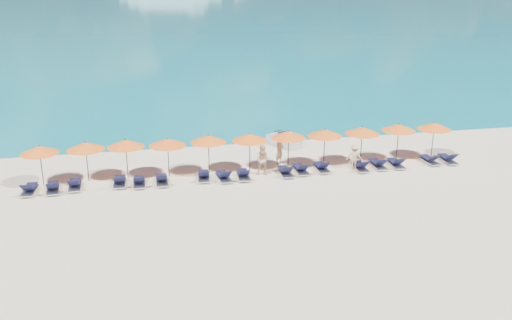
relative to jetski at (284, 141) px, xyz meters
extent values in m
plane|color=beige|center=(-3.16, -8.95, -0.37)|extent=(1400.00, 1400.00, 0.00)
cube|color=silver|center=(-0.01, 0.02, -0.05)|extent=(2.05, 2.64, 0.57)
cube|color=black|center=(0.09, -0.16, 0.36)|extent=(0.97, 1.16, 0.37)
cylinder|color=black|center=(-0.32, 0.57, 0.52)|extent=(0.53, 0.34, 0.06)
imported|color=#D9AF7F|center=(-1.19, -3.44, 0.45)|extent=(0.71, 0.68, 1.64)
imported|color=#D9AF7F|center=(-2.58, -5.20, 0.53)|extent=(0.96, 0.69, 1.79)
imported|color=#D9AF7F|center=(2.87, -5.23, 0.38)|extent=(1.06, 0.88, 1.49)
cylinder|color=black|center=(-14.57, -4.28, 0.73)|extent=(0.05, 0.05, 2.20)
cone|color=orange|center=(-14.57, -4.28, 1.65)|extent=(2.10, 2.10, 0.42)
sphere|color=black|center=(-14.57, -4.28, 1.87)|extent=(0.08, 0.08, 0.08)
cylinder|color=black|center=(-12.22, -4.08, 0.73)|extent=(0.05, 0.05, 2.20)
cone|color=orange|center=(-12.22, -4.08, 1.65)|extent=(2.10, 2.10, 0.42)
sphere|color=black|center=(-12.22, -4.08, 1.87)|extent=(0.08, 0.08, 0.08)
cylinder|color=black|center=(-10.10, -4.03, 0.73)|extent=(0.05, 0.05, 2.20)
cone|color=orange|center=(-10.10, -4.03, 1.65)|extent=(2.10, 2.10, 0.42)
sphere|color=black|center=(-10.10, -4.03, 1.87)|extent=(0.08, 0.08, 0.08)
cylinder|color=black|center=(-7.82, -4.27, 0.73)|extent=(0.05, 0.05, 2.20)
cone|color=orange|center=(-7.82, -4.27, 1.65)|extent=(2.10, 2.10, 0.42)
sphere|color=black|center=(-7.82, -4.27, 1.87)|extent=(0.08, 0.08, 0.08)
cylinder|color=black|center=(-5.52, -4.08, 0.73)|extent=(0.05, 0.05, 2.20)
cone|color=orange|center=(-5.52, -4.08, 1.65)|extent=(2.10, 2.10, 0.42)
sphere|color=black|center=(-5.52, -4.08, 1.87)|extent=(0.08, 0.08, 0.08)
cylinder|color=black|center=(-3.17, -4.26, 0.73)|extent=(0.05, 0.05, 2.20)
cone|color=orange|center=(-3.17, -4.26, 1.65)|extent=(2.10, 2.10, 0.42)
sphere|color=black|center=(-3.17, -4.26, 1.87)|extent=(0.08, 0.08, 0.08)
cylinder|color=black|center=(-0.85, -4.19, 0.73)|extent=(0.05, 0.05, 2.20)
cone|color=orange|center=(-0.85, -4.19, 1.65)|extent=(2.10, 2.10, 0.42)
sphere|color=black|center=(-0.85, -4.19, 1.87)|extent=(0.08, 0.08, 0.08)
cylinder|color=black|center=(1.33, -4.27, 0.73)|extent=(0.05, 0.05, 2.20)
cone|color=orange|center=(1.33, -4.27, 1.65)|extent=(2.10, 2.10, 0.42)
sphere|color=black|center=(1.33, -4.27, 1.87)|extent=(0.08, 0.08, 0.08)
cylinder|color=black|center=(3.66, -4.25, 0.73)|extent=(0.05, 0.05, 2.20)
cone|color=orange|center=(3.66, -4.25, 1.65)|extent=(2.10, 2.10, 0.42)
sphere|color=black|center=(3.66, -4.25, 1.87)|extent=(0.08, 0.08, 0.08)
cylinder|color=black|center=(6.09, -4.08, 0.73)|extent=(0.05, 0.05, 2.20)
cone|color=orange|center=(6.09, -4.08, 1.65)|extent=(2.10, 2.10, 0.42)
sphere|color=black|center=(6.09, -4.08, 1.87)|extent=(0.08, 0.08, 0.08)
cylinder|color=black|center=(8.35, -4.22, 0.73)|extent=(0.05, 0.05, 2.20)
cone|color=orange|center=(8.35, -4.22, 1.65)|extent=(2.10, 2.10, 0.42)
sphere|color=black|center=(8.35, -4.22, 1.87)|extent=(0.08, 0.08, 0.08)
cube|color=silver|center=(-15.12, -5.33, -0.23)|extent=(0.73, 1.74, 0.06)
cube|color=black|center=(-15.11, -5.08, -0.07)|extent=(0.62, 1.13, 0.04)
cube|color=black|center=(-15.16, -5.88, 0.18)|extent=(0.59, 0.57, 0.43)
cube|color=silver|center=(-13.96, -5.37, -0.23)|extent=(0.77, 1.75, 0.06)
cube|color=black|center=(-13.99, -5.12, -0.07)|extent=(0.65, 1.14, 0.04)
cube|color=black|center=(-13.92, -5.92, 0.18)|extent=(0.60, 0.58, 0.43)
cube|color=silver|center=(-12.87, -5.14, -0.23)|extent=(0.67, 1.72, 0.06)
cube|color=black|center=(-12.88, -4.89, -0.07)|extent=(0.58, 1.12, 0.04)
cube|color=black|center=(-12.85, -5.69, 0.18)|extent=(0.57, 0.55, 0.43)
cube|color=silver|center=(-10.54, -5.14, -0.23)|extent=(0.68, 1.72, 0.06)
cube|color=black|center=(-10.53, -4.89, -0.07)|extent=(0.59, 1.12, 0.04)
cube|color=black|center=(-10.56, -5.69, 0.18)|extent=(0.57, 0.56, 0.43)
cube|color=silver|center=(-9.50, -5.37, -0.23)|extent=(0.62, 1.70, 0.06)
cube|color=black|center=(-9.50, -5.12, -0.07)|extent=(0.55, 1.10, 0.04)
cube|color=black|center=(-9.51, -5.92, 0.18)|extent=(0.55, 0.54, 0.43)
cube|color=silver|center=(-8.29, -5.36, -0.23)|extent=(0.64, 1.71, 0.06)
cube|color=black|center=(-8.28, -5.11, -0.07)|extent=(0.56, 1.11, 0.04)
cube|color=black|center=(-8.29, -5.91, 0.18)|extent=(0.56, 0.54, 0.43)
cube|color=silver|center=(-5.97, -5.20, -0.23)|extent=(0.79, 1.75, 0.06)
cube|color=black|center=(-5.94, -4.95, -0.07)|extent=(0.66, 1.15, 0.04)
cube|color=black|center=(-6.02, -5.75, 0.18)|extent=(0.60, 0.59, 0.43)
cube|color=silver|center=(-4.90, -5.50, -0.23)|extent=(0.79, 1.75, 0.06)
cube|color=black|center=(-4.93, -5.25, -0.07)|extent=(0.66, 1.15, 0.04)
cube|color=black|center=(-4.85, -6.05, 0.18)|extent=(0.60, 0.59, 0.43)
cube|color=silver|center=(-3.79, -5.46, -0.23)|extent=(0.72, 1.73, 0.06)
cube|color=black|center=(-3.77, -5.21, -0.07)|extent=(0.61, 1.13, 0.04)
cube|color=black|center=(-3.82, -6.01, 0.18)|extent=(0.58, 0.57, 0.43)
cube|color=silver|center=(-1.35, -5.44, -0.23)|extent=(0.62, 1.70, 0.06)
cube|color=black|center=(-1.35, -5.19, -0.07)|extent=(0.55, 1.10, 0.04)
cube|color=black|center=(-1.35, -5.99, 0.18)|extent=(0.55, 0.54, 0.43)
cube|color=silver|center=(-0.38, -5.26, -0.23)|extent=(0.66, 1.72, 0.06)
cube|color=black|center=(-0.39, -5.01, -0.07)|extent=(0.58, 1.11, 0.04)
cube|color=black|center=(-0.37, -5.81, 0.18)|extent=(0.56, 0.55, 0.43)
cube|color=silver|center=(0.89, -5.15, -0.23)|extent=(0.63, 1.70, 0.06)
cube|color=black|center=(0.89, -4.90, -0.07)|extent=(0.56, 1.10, 0.04)
cube|color=black|center=(0.90, -5.70, 0.18)|extent=(0.55, 0.54, 0.43)
cube|color=silver|center=(3.14, -5.48, -0.23)|extent=(0.70, 1.73, 0.06)
cube|color=black|center=(3.15, -5.23, -0.07)|extent=(0.60, 1.13, 0.04)
cube|color=black|center=(3.11, -6.03, 0.18)|extent=(0.58, 0.56, 0.43)
cube|color=silver|center=(4.30, -5.35, -0.23)|extent=(0.63, 1.70, 0.06)
cube|color=black|center=(4.30, -5.10, -0.07)|extent=(0.56, 1.10, 0.04)
cube|color=black|center=(4.30, -5.90, 0.18)|extent=(0.55, 0.54, 0.43)
cube|color=silver|center=(5.42, -5.39, -0.23)|extent=(0.68, 1.72, 0.06)
cube|color=black|center=(5.43, -5.14, -0.07)|extent=(0.59, 1.12, 0.04)
cube|color=black|center=(5.40, -5.94, 0.18)|extent=(0.57, 0.55, 0.43)
cube|color=silver|center=(7.68, -5.22, -0.23)|extent=(0.73, 1.74, 0.06)
cube|color=black|center=(7.66, -4.97, -0.07)|extent=(0.62, 1.13, 0.04)
cube|color=black|center=(7.71, -5.77, 0.18)|extent=(0.58, 0.57, 0.43)
cube|color=silver|center=(8.83, -5.29, -0.23)|extent=(0.66, 1.71, 0.06)
cube|color=black|center=(8.84, -5.04, -0.07)|extent=(0.58, 1.11, 0.04)
cube|color=black|center=(8.82, -5.84, 0.18)|extent=(0.56, 0.55, 0.43)
camera|label=1|loc=(-9.28, -34.86, 10.80)|focal=40.00mm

